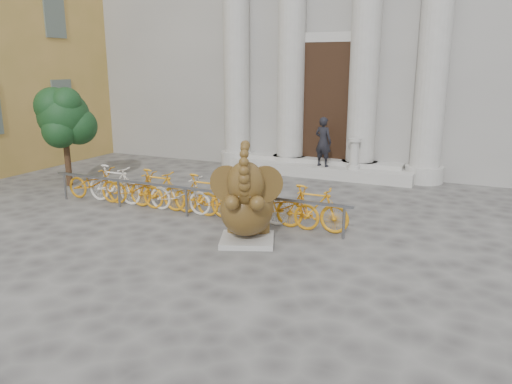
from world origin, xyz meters
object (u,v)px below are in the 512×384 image
at_px(elephant_statue, 247,206).
at_px(bike_rack, 191,194).
at_px(tree, 64,118).
at_px(pedestrian, 323,142).

height_order(elephant_statue, bike_rack, elephant_statue).
xyz_separation_m(elephant_statue, tree, (-6.96, 2.28, 1.24)).
relative_size(elephant_statue, bike_rack, 0.27).
bearing_deg(elephant_statue, bike_rack, 126.61).
bearing_deg(bike_rack, elephant_statue, -31.75).
bearing_deg(tree, pedestrian, 33.05).
bearing_deg(tree, elephant_statue, -18.17).
height_order(bike_rack, tree, tree).
height_order(elephant_statue, pedestrian, elephant_statue).
bearing_deg(bike_rack, pedestrian, 72.29).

